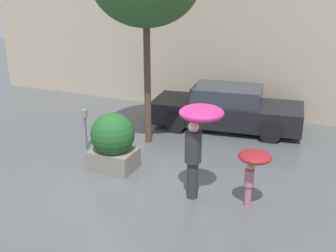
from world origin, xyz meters
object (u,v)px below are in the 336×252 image
(planter_box, at_px, (113,141))
(parked_car_near, at_px, (227,109))
(person_child, at_px, (254,162))
(parking_meter, at_px, (85,121))
(person_adult, at_px, (198,129))

(planter_box, xyz_separation_m, parked_car_near, (1.74, 4.00, -0.12))
(person_child, distance_m, parking_meter, 5.01)
(planter_box, height_order, person_adult, person_adult)
(planter_box, xyz_separation_m, person_adult, (2.38, -0.51, 0.84))
(person_child, bearing_deg, planter_box, 174.45)
(planter_box, distance_m, parking_meter, 1.51)
(person_adult, distance_m, person_child, 1.30)
(person_adult, xyz_separation_m, parking_meter, (-3.69, 1.27, -0.74))
(parking_meter, bearing_deg, person_child, -13.87)
(person_child, xyz_separation_m, parking_meter, (-4.87, 1.20, -0.18))
(planter_box, relative_size, person_child, 1.16)
(person_adult, bearing_deg, parking_meter, 127.22)
(person_child, bearing_deg, person_adult, -175.24)
(person_adult, distance_m, parking_meter, 3.97)
(parking_meter, bearing_deg, planter_box, -29.97)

